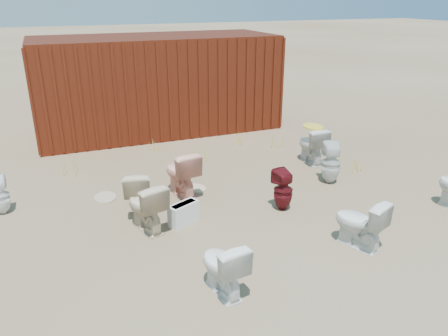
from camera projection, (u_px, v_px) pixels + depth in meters
name	position (u px, v px, depth m)	size (l,w,h in m)	color
ground	(238.00, 211.00, 7.24)	(100.00, 100.00, 0.00)	brown
shipping_container	(157.00, 84.00, 11.28)	(6.00, 2.40, 2.40)	#54180E
toilet_front_a	(223.00, 266.00, 5.15)	(0.40, 0.70, 0.72)	white
toilet_front_pink	(181.00, 173.00, 7.70)	(0.47, 0.82, 0.83)	#FBA891
toilet_front_c	(359.00, 223.00, 6.10)	(0.41, 0.73, 0.74)	white
toilet_front_maroon	(283.00, 190.00, 7.19)	(0.31, 0.32, 0.70)	#590F15
toilet_back_a	(0.00, 196.00, 7.07)	(0.28, 0.29, 0.63)	white
toilet_back_beige_left	(146.00, 206.00, 6.55)	(0.44, 0.77, 0.78)	beige
toilet_back_beige_right	(139.00, 192.00, 7.05)	(0.43, 0.75, 0.76)	beige
toilet_back_yellowlid	(312.00, 145.00, 9.21)	(0.44, 0.77, 0.78)	silver
toilet_back_e	(331.00, 163.00, 8.21)	(0.36, 0.37, 0.79)	silver
yellow_lid	(313.00, 127.00, 9.06)	(0.40, 0.50, 0.03)	yellow
loose_tank	(184.00, 214.00, 6.78)	(0.50, 0.20, 0.35)	silver
loose_lid_near	(105.00, 197.00, 7.70)	(0.38, 0.49, 0.02)	tan
loose_lid_far	(195.00, 188.00, 8.08)	(0.36, 0.47, 0.02)	#C5B88E
weed_clump_a	(72.00, 168.00, 8.62)	(0.36, 0.36, 0.30)	gold
weed_clump_b	(200.00, 154.00, 9.36)	(0.32, 0.32, 0.31)	gold
weed_clump_c	(275.00, 139.00, 10.28)	(0.36, 0.36, 0.36)	gold
weed_clump_d	(152.00, 146.00, 10.00)	(0.30, 0.30, 0.24)	gold
weed_clump_e	(236.00, 138.00, 10.45)	(0.34, 0.34, 0.28)	gold
weed_clump_f	(357.00, 165.00, 8.87)	(0.28, 0.28, 0.23)	gold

